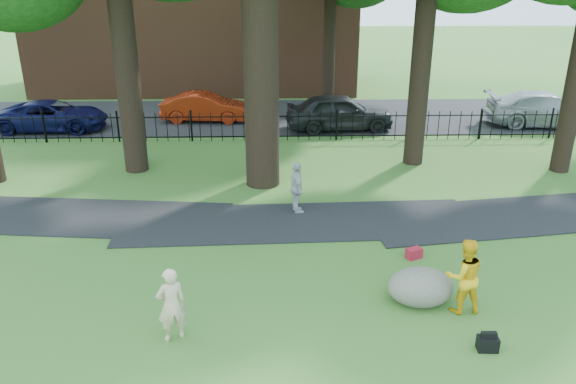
{
  "coord_description": "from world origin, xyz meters",
  "views": [
    {
      "loc": [
        0.34,
        -10.5,
        6.73
      ],
      "look_at": [
        0.69,
        2.0,
        1.7
      ],
      "focal_mm": 35.0,
      "sensor_mm": 36.0,
      "label": 1
    }
  ],
  "objects_px": {
    "red_sedan": "(205,107)",
    "man": "(464,276)",
    "woman": "(171,305)",
    "boulder": "(421,285)"
  },
  "relations": [
    {
      "from": "red_sedan",
      "to": "man",
      "type": "bearing_deg",
      "value": -152.45
    },
    {
      "from": "woman",
      "to": "red_sedan",
      "type": "xyz_separation_m",
      "value": [
        -1.16,
        16.6,
        -0.11
      ]
    },
    {
      "from": "red_sedan",
      "to": "boulder",
      "type": "bearing_deg",
      "value": -154.36
    },
    {
      "from": "boulder",
      "to": "red_sedan",
      "type": "distance_m",
      "value": 16.66
    },
    {
      "from": "red_sedan",
      "to": "woman",
      "type": "bearing_deg",
      "value": -172.43
    },
    {
      "from": "man",
      "to": "red_sedan",
      "type": "relative_size",
      "value": 0.41
    },
    {
      "from": "man",
      "to": "red_sedan",
      "type": "bearing_deg",
      "value": -69.96
    },
    {
      "from": "boulder",
      "to": "red_sedan",
      "type": "relative_size",
      "value": 0.35
    },
    {
      "from": "boulder",
      "to": "red_sedan",
      "type": "height_order",
      "value": "red_sedan"
    },
    {
      "from": "woman",
      "to": "boulder",
      "type": "bearing_deg",
      "value": 167.89
    }
  ]
}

